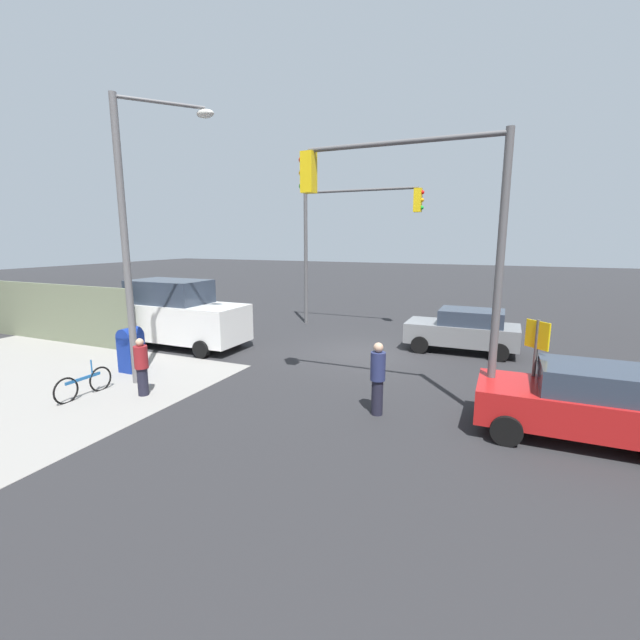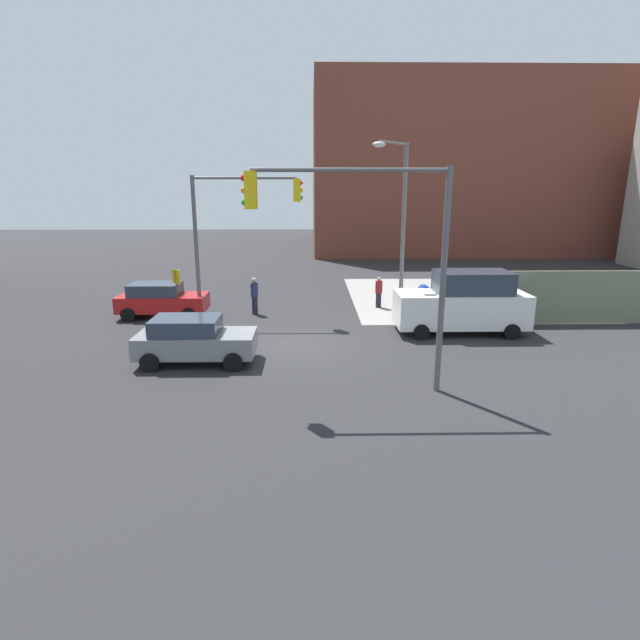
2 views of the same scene
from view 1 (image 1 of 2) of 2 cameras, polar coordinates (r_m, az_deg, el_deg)
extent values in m
plane|color=#28282B|center=(16.02, 5.85, -4.50)|extent=(120.00, 120.00, 0.00)
cylinder|color=#59595B|center=(10.29, 22.70, 4.62)|extent=(0.18, 0.18, 6.50)
cylinder|color=#59595B|center=(10.75, 10.62, 22.27)|extent=(4.63, 0.12, 0.12)
cube|color=yellow|center=(11.42, -1.52, 19.06)|extent=(0.32, 0.36, 1.00)
sphere|color=red|center=(11.54, -2.40, 20.57)|extent=(0.18, 0.18, 0.18)
sphere|color=orange|center=(11.49, -2.38, 18.99)|extent=(0.18, 0.18, 0.18)
sphere|color=green|center=(11.45, -2.37, 17.41)|extent=(0.18, 0.18, 0.18)
cylinder|color=#59595B|center=(21.32, -1.90, 8.20)|extent=(0.18, 0.18, 6.50)
cylinder|color=#59595B|center=(20.41, 5.20, 16.85)|extent=(5.39, 0.12, 0.12)
cube|color=yellow|center=(19.67, 12.91, 15.31)|extent=(0.32, 0.36, 1.00)
sphere|color=red|center=(19.67, 13.49, 16.22)|extent=(0.18, 0.18, 0.18)
sphere|color=orange|center=(19.64, 13.45, 15.30)|extent=(0.18, 0.18, 0.18)
sphere|color=green|center=(19.61, 13.40, 14.37)|extent=(0.18, 0.18, 0.18)
cylinder|color=slate|center=(13.30, -24.54, 8.94)|extent=(0.20, 0.20, 8.00)
cylinder|color=slate|center=(13.90, -20.45, 25.56)|extent=(1.62, 1.91, 0.10)
ellipsoid|color=silver|center=(14.07, -15.05, 25.03)|extent=(0.56, 0.36, 0.24)
cylinder|color=#4C4C4C|center=(11.14, 26.62, -6.05)|extent=(0.08, 0.08, 2.40)
cube|color=yellow|center=(10.95, 27.00, -1.77)|extent=(0.48, 0.48, 0.64)
cube|color=navy|center=(15.02, -23.83, -4.15)|extent=(0.56, 0.64, 1.15)
cylinder|color=navy|center=(14.89, -24.00, -2.01)|extent=(0.56, 0.64, 0.56)
cube|color=#B21919|center=(10.71, 31.33, -10.00)|extent=(4.09, 1.80, 0.75)
cube|color=#2D3847|center=(10.57, 33.44, -6.76)|extent=(2.29, 1.58, 0.55)
cylinder|color=black|center=(9.88, 23.60, -13.32)|extent=(0.64, 0.22, 0.64)
cylinder|color=black|center=(11.56, 23.65, -9.81)|extent=(0.64, 0.22, 0.64)
cube|color=slate|center=(17.00, 18.33, -1.70)|extent=(4.04, 1.80, 0.75)
cube|color=#2D3847|center=(16.86, 19.55, 0.38)|extent=(2.26, 1.58, 0.55)
cylinder|color=black|center=(16.39, 13.16, -3.23)|extent=(0.64, 0.22, 0.64)
cylinder|color=black|center=(18.12, 14.21, -1.94)|extent=(0.64, 0.22, 0.64)
cylinder|color=black|center=(16.15, 22.81, -4.01)|extent=(0.64, 0.22, 0.64)
cylinder|color=black|center=(17.90, 22.92, -2.62)|extent=(0.64, 0.22, 0.64)
cube|color=white|center=(17.70, -18.16, -0.13)|extent=(5.40, 2.10, 1.40)
cube|color=#2D3847|center=(17.82, -19.41, 3.61)|extent=(3.02, 1.85, 0.90)
cylinder|color=black|center=(17.53, -11.24, -2.24)|extent=(0.64, 0.22, 0.64)
cylinder|color=black|center=(15.90, -15.55, -3.77)|extent=(0.64, 0.22, 0.64)
cylinder|color=black|center=(19.82, -20.01, -1.19)|extent=(0.64, 0.22, 0.64)
cylinder|color=black|center=(18.40, -24.49, -2.40)|extent=(0.64, 0.22, 0.64)
cylinder|color=navy|center=(10.34, 7.74, -6.13)|extent=(0.36, 0.36, 0.69)
sphere|color=tan|center=(10.22, 7.80, -3.65)|extent=(0.24, 0.24, 0.24)
cylinder|color=#1E1E2D|center=(10.59, 7.63, -10.17)|extent=(0.28, 0.28, 0.87)
cylinder|color=maroon|center=(12.49, -22.78, -4.58)|extent=(0.36, 0.36, 0.61)
sphere|color=tan|center=(12.39, -22.92, -2.74)|extent=(0.21, 0.21, 0.21)
cylinder|color=#1E1E2D|center=(12.68, -22.55, -7.60)|extent=(0.28, 0.28, 0.77)
torus|color=black|center=(13.01, -30.77, -8.12)|extent=(0.05, 0.71, 0.71)
torus|color=black|center=(13.60, -27.22, -7.01)|extent=(0.05, 0.71, 0.71)
cube|color=#1E5999|center=(13.25, -29.03, -6.82)|extent=(0.04, 1.04, 0.08)
cylinder|color=#1E5999|center=(13.34, -28.17, -5.54)|extent=(0.04, 0.04, 0.40)
camera|label=2|loc=(33.68, 14.73, 13.22)|focal=28.00mm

